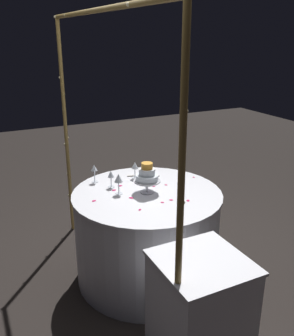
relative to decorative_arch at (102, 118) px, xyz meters
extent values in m
plane|color=black|center=(0.00, -0.36, -1.45)|extent=(12.00, 12.00, 0.00)
cylinder|color=olive|center=(-1.11, 0.00, -0.37)|extent=(0.04, 0.04, 2.17)
cylinder|color=olive|center=(1.11, 0.00, -0.37)|extent=(0.04, 0.04, 2.17)
cylinder|color=olive|center=(0.00, 0.00, 0.72)|extent=(2.23, 0.04, 0.04)
sphere|color=#F9EAB2|center=(-1.10, -0.02, -0.93)|extent=(0.02, 0.02, 0.02)
sphere|color=#F9EAB2|center=(1.13, 0.02, -0.49)|extent=(0.02, 0.02, 0.02)
sphere|color=#F9EAB2|center=(-1.11, -0.01, 0.24)|extent=(0.02, 0.02, 0.02)
sphere|color=#F9EAB2|center=(1.12, 0.01, -0.81)|extent=(0.02, 0.02, 0.02)
sphere|color=#F9EAB2|center=(-0.55, 0.02, 0.72)|extent=(0.02, 0.02, 0.02)
sphere|color=#F9EAB2|center=(-1.10, -0.01, -0.51)|extent=(0.02, 0.02, 0.02)
sphere|color=#F9EAB2|center=(1.13, 0.01, -1.06)|extent=(0.02, 0.02, 0.02)
sphere|color=#F9EAB2|center=(-0.24, -0.01, 0.72)|extent=(0.02, 0.02, 0.02)
sphere|color=#F9EAB2|center=(-1.12, -0.01, -0.20)|extent=(0.02, 0.02, 0.02)
sphere|color=#F9EAB2|center=(1.12, -0.02, -0.42)|extent=(0.02, 0.02, 0.02)
sphere|color=#F9EAB2|center=(0.11, -0.01, 0.72)|extent=(0.02, 0.02, 0.02)
sphere|color=#F9EAB2|center=(-1.10, 0.00, -0.20)|extent=(0.02, 0.02, 0.02)
sphere|color=#F9EAB2|center=(1.12, 0.01, 0.18)|extent=(0.02, 0.02, 0.02)
sphere|color=#F9EAB2|center=(0.43, 0.00, 0.72)|extent=(0.02, 0.02, 0.02)
sphere|color=#F9EAB2|center=(-1.11, 0.00, 0.62)|extent=(0.02, 0.02, 0.02)
sphere|color=#F9EAB2|center=(1.12, -0.01, -0.29)|extent=(0.02, 0.02, 0.02)
sphere|color=#F9EAB2|center=(0.78, 0.01, 0.72)|extent=(0.02, 0.02, 0.02)
sphere|color=#F9EAB2|center=(-1.12, -0.02, -0.75)|extent=(0.02, 0.02, 0.02)
sphere|color=#F9EAB2|center=(1.11, -0.01, 0.02)|extent=(0.02, 0.02, 0.02)
sphere|color=#F9EAB2|center=(1.11, 0.02, 0.72)|extent=(0.02, 0.02, 0.02)
cylinder|color=white|center=(0.00, -0.36, -1.06)|extent=(1.21, 1.21, 0.78)
cylinder|color=white|center=(0.00, -0.36, -0.66)|extent=(1.23, 1.23, 0.02)
cube|color=white|center=(-1.01, -0.23, -1.07)|extent=(0.50, 0.50, 0.77)
cube|color=white|center=(-1.01, -0.23, -0.67)|extent=(0.52, 0.52, 0.02)
cylinder|color=silver|center=(0.00, -0.36, -0.65)|extent=(0.11, 0.11, 0.01)
cylinder|color=silver|center=(0.00, -0.36, -0.60)|extent=(0.02, 0.02, 0.09)
cylinder|color=silver|center=(0.00, -0.36, -0.55)|extent=(0.22, 0.22, 0.01)
cylinder|color=white|center=(0.00, -0.36, -0.52)|extent=(0.18, 0.18, 0.05)
cylinder|color=white|center=(0.00, -0.36, -0.47)|extent=(0.13, 0.13, 0.05)
cylinder|color=gold|center=(0.00, -0.36, -0.42)|extent=(0.09, 0.09, 0.05)
cylinder|color=silver|center=(0.41, -0.05, -0.65)|extent=(0.06, 0.06, 0.00)
cylinder|color=silver|center=(0.41, -0.05, -0.60)|extent=(0.01, 0.01, 0.10)
cone|color=silver|center=(0.41, -0.05, -0.52)|extent=(0.06, 0.06, 0.05)
cylinder|color=silver|center=(0.08, -0.15, -0.65)|extent=(0.06, 0.06, 0.00)
cylinder|color=silver|center=(0.08, -0.15, -0.60)|extent=(0.01, 0.01, 0.10)
cone|color=silver|center=(0.08, -0.15, -0.51)|extent=(0.07, 0.07, 0.07)
cylinder|color=silver|center=(0.23, -0.14, -0.65)|extent=(0.06, 0.06, 0.00)
cylinder|color=silver|center=(0.23, -0.14, -0.61)|extent=(0.01, 0.01, 0.09)
cone|color=silver|center=(0.23, -0.14, -0.53)|extent=(0.06, 0.06, 0.06)
cylinder|color=silver|center=(0.34, -0.41, -0.65)|extent=(0.06, 0.06, 0.00)
cylinder|color=silver|center=(0.34, -0.41, -0.61)|extent=(0.01, 0.01, 0.09)
cone|color=silver|center=(0.34, -0.41, -0.53)|extent=(0.06, 0.06, 0.06)
cube|color=silver|center=(0.33, -0.53, -0.65)|extent=(0.11, 0.21, 0.01)
cube|color=white|center=(0.39, -0.41, -0.65)|extent=(0.06, 0.09, 0.01)
ellipsoid|color=#C61951|center=(-0.04, -0.20, -0.65)|extent=(0.05, 0.04, 0.00)
ellipsoid|color=#C61951|center=(-0.29, -0.58, -0.65)|extent=(0.04, 0.04, 0.00)
ellipsoid|color=#C61951|center=(0.12, -0.89, -0.65)|extent=(0.03, 0.02, 0.00)
ellipsoid|color=#C61951|center=(0.16, -0.14, -0.65)|extent=(0.03, 0.04, 0.00)
ellipsoid|color=#C61951|center=(0.03, 0.08, -0.65)|extent=(0.03, 0.04, 0.00)
ellipsoid|color=#C61951|center=(-0.23, -0.39, -0.65)|extent=(0.03, 0.03, 0.00)
ellipsoid|color=#C61951|center=(0.07, -0.58, -0.65)|extent=(0.03, 0.03, 0.00)
ellipsoid|color=#C61951|center=(-0.22, -0.47, -0.65)|extent=(0.03, 0.04, 0.00)
ellipsoid|color=#C61951|center=(0.22, -0.22, -0.65)|extent=(0.03, 0.04, 0.00)
ellipsoid|color=#C61951|center=(0.09, -0.47, -0.65)|extent=(0.02, 0.03, 0.00)
ellipsoid|color=#C61951|center=(-0.27, -0.18, -0.65)|extent=(0.03, 0.03, 0.00)
camera|label=1|loc=(-2.51, 0.86, 0.57)|focal=39.70mm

